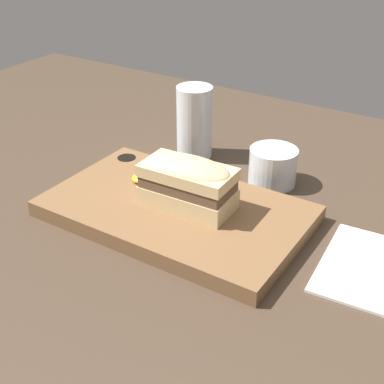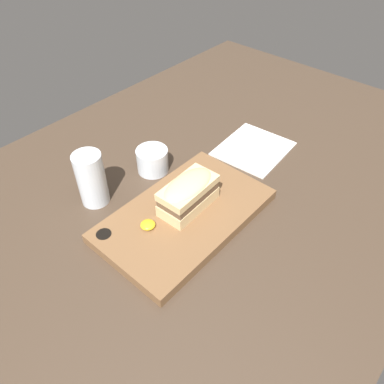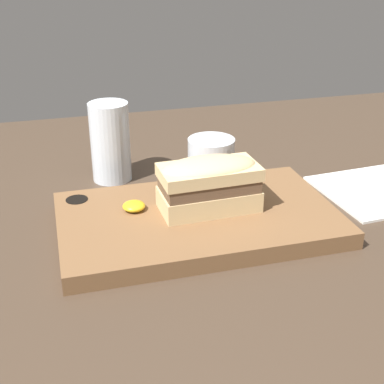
{
  "view_description": "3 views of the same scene",
  "coord_description": "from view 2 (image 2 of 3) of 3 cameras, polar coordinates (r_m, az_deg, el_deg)",
  "views": [
    {
      "loc": [
        34.54,
        -60.56,
        45.04
      ],
      "look_at": [
        -0.92,
        -5.0,
        7.18
      ],
      "focal_mm": 50.0,
      "sensor_mm": 36.0,
      "label": 1
    },
    {
      "loc": [
        -44.92,
        -43.65,
        62.74
      ],
      "look_at": [
        -1.59,
        -5.44,
        8.92
      ],
      "focal_mm": 35.0,
      "sensor_mm": 36.0,
      "label": 2
    },
    {
      "loc": [
        -21.54,
        -67.62,
        38.54
      ],
      "look_at": [
        -4.62,
        -5.86,
        7.84
      ],
      "focal_mm": 50.0,
      "sensor_mm": 36.0,
      "label": 3
    }
  ],
  "objects": [
    {
      "name": "serving_board",
      "position": [
        0.82,
        -1.14,
        -3.59
      ],
      "size": [
        37.85,
        22.68,
        2.46
      ],
      "color": "brown",
      "rests_on": "dining_table"
    },
    {
      "name": "wine_glass",
      "position": [
        0.94,
        -6.03,
        4.68
      ],
      "size": [
        7.9,
        7.9,
        6.1
      ],
      "color": "silver",
      "rests_on": "dining_table"
    },
    {
      "name": "sandwich",
      "position": [
        0.8,
        -0.57,
        -0.1
      ],
      "size": [
        13.63,
        7.35,
        7.5
      ],
      "rotation": [
        0.0,
        0.0,
        0.04
      ],
      "color": "#DBBC84",
      "rests_on": "serving_board"
    },
    {
      "name": "napkin",
      "position": [
        1.03,
        9.34,
        6.53
      ],
      "size": [
        20.02,
        17.84,
        0.4
      ],
      "rotation": [
        0.0,
        0.0,
        0.07
      ],
      "color": "white",
      "rests_on": "dining_table"
    },
    {
      "name": "water_glass",
      "position": [
        0.86,
        -14.99,
        1.51
      ],
      "size": [
        6.41,
        6.41,
        12.96
      ],
      "color": "silver",
      "rests_on": "dining_table"
    },
    {
      "name": "dining_table",
      "position": [
        0.88,
        -1.97,
        -1.65
      ],
      "size": [
        169.3,
        100.82,
        2.0
      ],
      "color": "#423326",
      "rests_on": "ground"
    },
    {
      "name": "mustard_dollop",
      "position": [
        0.78,
        -6.75,
        -4.98
      ],
      "size": [
        3.13,
        3.13,
        1.25
      ],
      "color": "gold",
      "rests_on": "serving_board"
    }
  ]
}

